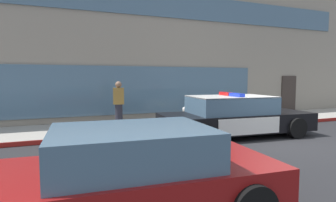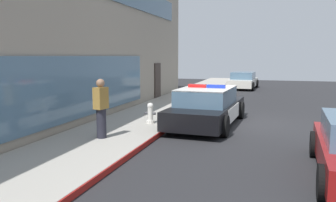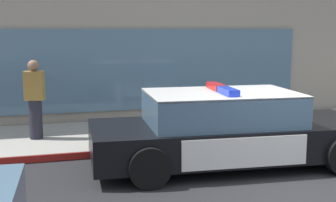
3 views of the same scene
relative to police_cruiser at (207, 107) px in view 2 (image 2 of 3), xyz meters
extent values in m
plane|color=#262628|center=(0.93, -1.38, -0.68)|extent=(48.00, 48.00, 0.00)
cube|color=#A39E93|center=(0.93, 2.57, -0.61)|extent=(48.00, 2.91, 0.15)
cube|color=maroon|center=(0.93, 1.10, -0.61)|extent=(28.80, 0.04, 0.14)
cube|color=slate|center=(-3.50, 4.04, 0.77)|extent=(14.22, 0.08, 2.10)
cube|color=#382D28|center=(6.46, 4.04, 0.37)|extent=(1.00, 0.08, 2.10)
cube|color=black|center=(0.06, 0.00, -0.18)|extent=(5.28, 2.22, 0.60)
cube|color=silver|center=(1.71, -0.11, -0.02)|extent=(1.87, 1.97, 0.05)
cube|color=silver|center=(-1.75, 0.11, -0.02)|extent=(1.56, 1.95, 0.05)
cube|color=silver|center=(0.02, 0.96, -0.18)|extent=(2.17, 0.17, 0.51)
cube|color=silver|center=(-0.10, -0.96, -0.18)|extent=(2.17, 0.17, 0.51)
cube|color=yellow|center=(0.02, 0.98, -0.18)|extent=(0.22, 0.03, 0.26)
cube|color=slate|center=(-0.14, 0.01, 0.39)|extent=(2.79, 1.87, 0.60)
cube|color=silver|center=(-0.14, 0.01, 0.68)|extent=(2.79, 1.87, 0.04)
cube|color=red|center=(-0.12, 0.35, 0.76)|extent=(0.24, 0.66, 0.11)
cube|color=blue|center=(-0.17, -0.33, 0.76)|extent=(0.24, 0.66, 0.11)
cylinder|color=black|center=(1.82, 0.84, -0.34)|extent=(0.69, 0.26, 0.68)
cylinder|color=black|center=(1.71, -1.06, -0.34)|extent=(0.69, 0.26, 0.68)
cylinder|color=black|center=(-1.58, 1.05, -0.34)|extent=(0.69, 0.26, 0.68)
cylinder|color=black|center=(-1.70, -0.85, -0.34)|extent=(0.69, 0.26, 0.68)
cylinder|color=silver|center=(-0.98, 1.85, -0.48)|extent=(0.28, 0.28, 0.10)
cylinder|color=silver|center=(-0.98, 1.85, -0.21)|extent=(0.19, 0.19, 0.45)
sphere|color=silver|center=(-0.98, 1.85, 0.09)|extent=(0.22, 0.22, 0.22)
cylinder|color=#333338|center=(-0.98, 1.85, 0.16)|extent=(0.06, 0.06, 0.05)
cylinder|color=#333338|center=(-0.98, 1.70, -0.18)|extent=(0.09, 0.10, 0.09)
cylinder|color=#333338|center=(-0.98, 1.99, -0.18)|extent=(0.09, 0.10, 0.09)
cylinder|color=#333338|center=(-0.83, 1.85, -0.22)|extent=(0.10, 0.12, 0.12)
cube|color=silver|center=(14.67, -0.17, -0.20)|extent=(4.41, 2.08, 0.56)
cube|color=slate|center=(14.67, -0.17, 0.33)|extent=(2.34, 1.76, 0.56)
cylinder|color=black|center=(16.15, 0.63, -0.36)|extent=(0.65, 0.24, 0.64)
cylinder|color=black|center=(16.03, -1.16, -0.36)|extent=(0.65, 0.24, 0.64)
cylinder|color=black|center=(13.32, 0.82, -0.36)|extent=(0.65, 0.24, 0.64)
cylinder|color=black|center=(13.20, -0.97, -0.36)|extent=(0.65, 0.24, 0.64)
cylinder|color=black|center=(-5.95, -3.10, -0.36)|extent=(0.65, 0.24, 0.64)
cylinder|color=black|center=(-3.17, -3.27, -0.36)|extent=(0.65, 0.24, 0.64)
cylinder|color=#23232D|center=(-3.45, 2.47, -0.11)|extent=(0.28, 0.28, 0.85)
cube|color=olive|center=(-3.45, 2.47, 0.63)|extent=(0.45, 0.34, 0.62)
sphere|color=#8C664C|center=(-3.45, 2.47, 1.06)|extent=(0.24, 0.24, 0.24)
camera|label=1|loc=(-5.56, -7.83, 1.30)|focal=29.56mm
camera|label=2|loc=(-12.21, -2.14, 1.82)|focal=36.70mm
camera|label=3|loc=(-3.28, -7.61, 1.85)|focal=48.72mm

